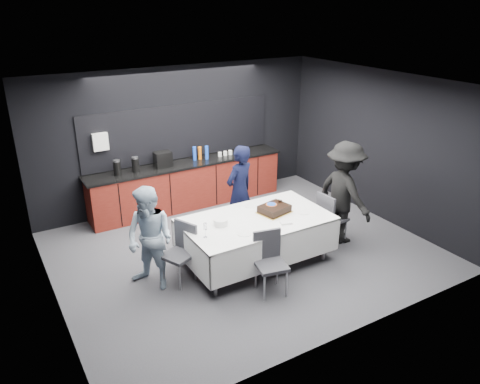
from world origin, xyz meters
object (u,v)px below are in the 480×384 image
object	(u,v)px
person_center	(240,191)
chair_right	(329,215)
chair_near	(269,258)
cake_assembly	(274,209)
plate_stack	(221,222)
champagne_flute	(205,227)
person_left	(150,239)
party_table	(256,226)
person_right	(344,193)
chair_left	(182,248)

from	to	relation	value
person_center	chair_right	bearing A→B (deg)	119.89
chair_near	person_center	xyz separation A→B (m)	(0.52, 1.73, 0.30)
cake_assembly	plate_stack	bearing A→B (deg)	177.69
champagne_flute	person_center	distance (m)	1.67
person_left	cake_assembly	bearing A→B (deg)	54.59
chair_near	person_center	bearing A→B (deg)	73.23
party_table	chair_right	distance (m)	1.44
chair_near	person_right	xyz separation A→B (m)	(1.96, 0.65, 0.36)
chair_left	chair_right	xyz separation A→B (m)	(2.67, -0.22, 0.00)
person_center	plate_stack	bearing A→B (deg)	28.11
chair_right	chair_near	xyz separation A→B (m)	(-1.69, -0.67, 0.00)
plate_stack	chair_near	size ratio (longest dim) A/B	0.24
chair_right	chair_near	bearing A→B (deg)	-158.40
person_center	chair_near	bearing A→B (deg)	55.28
chair_near	party_table	bearing A→B (deg)	71.49
party_table	chair_right	bearing A→B (deg)	-3.72
chair_left	chair_near	xyz separation A→B (m)	(0.97, -0.89, 0.00)
party_table	champagne_flute	xyz separation A→B (m)	(-0.97, -0.15, 0.30)
cake_assembly	chair_left	world-z (taller)	cake_assembly
chair_near	person_right	world-z (taller)	person_right
champagne_flute	person_right	distance (m)	2.68
champagne_flute	plate_stack	bearing A→B (deg)	31.91
person_center	party_table	bearing A→B (deg)	56.68
chair_right	chair_near	distance (m)	1.82
party_table	person_left	size ratio (longest dim) A/B	1.48
person_left	party_table	bearing A→B (deg)	52.25
plate_stack	person_right	distance (m)	2.31
cake_assembly	chair_near	xyz separation A→B (m)	(-0.63, -0.80, -0.31)
cake_assembly	person_left	size ratio (longest dim) A/B	0.35
chair_near	person_left	size ratio (longest dim) A/B	0.59
champagne_flute	person_center	size ratio (longest dim) A/B	0.13
person_right	person_center	bearing A→B (deg)	51.86
party_table	person_right	xyz separation A→B (m)	(1.71, -0.12, 0.26)
chair_near	person_center	distance (m)	1.83
chair_left	person_right	bearing A→B (deg)	-4.82
chair_left	person_right	xyz separation A→B (m)	(2.94, -0.25, 0.36)
party_table	person_left	world-z (taller)	person_left
person_left	person_right	bearing A→B (deg)	53.61
chair_left	chair_near	world-z (taller)	same
champagne_flute	chair_right	xyz separation A→B (m)	(2.40, 0.06, -0.40)
champagne_flute	person_center	world-z (taller)	person_center
person_center	person_right	xyz separation A→B (m)	(1.44, -1.08, 0.06)
party_table	chair_right	size ratio (longest dim) A/B	2.51
chair_right	person_right	distance (m)	0.45
chair_left	person_center	distance (m)	1.74
cake_assembly	person_center	size ratio (longest dim) A/B	0.33
person_right	person_left	bearing A→B (deg)	83.50
person_center	person_left	size ratio (longest dim) A/B	1.07
champagne_flute	chair_right	bearing A→B (deg)	1.47
party_table	person_right	distance (m)	1.73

